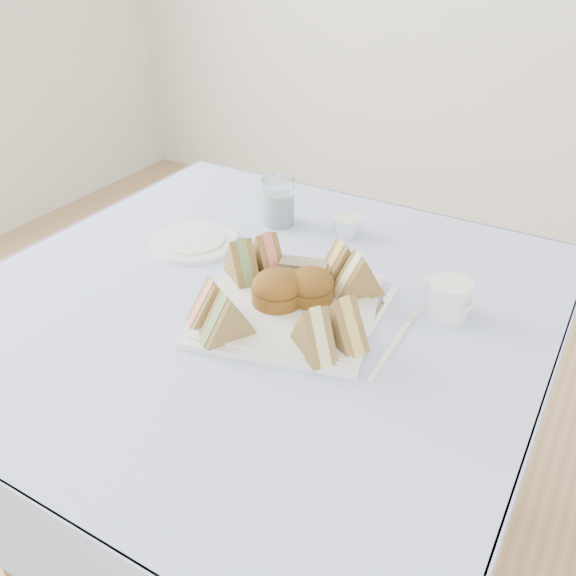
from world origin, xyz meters
The scene contains 21 objects.
floor centered at (0.00, 0.00, 0.00)m, with size 4.00×4.00×0.00m, color #9E7751.
table centered at (0.00, 0.00, 0.37)m, with size 0.90×0.90×0.74m, color brown.
tablecloth centered at (0.00, 0.00, 0.74)m, with size 1.02×1.02×0.01m, color #B0C3F0.
serving_plate centered at (0.08, -0.01, 0.75)m, with size 0.30×0.30×0.01m, color white.
sandwich_fl_a centered at (-0.01, -0.11, 0.80)m, with size 0.09×0.04×0.08m, color olive, non-canonical shape.
sandwich_fl_b centered at (0.04, -0.13, 0.80)m, with size 0.09×0.04×0.08m, color olive, non-canonical shape.
sandwich_fr_a centered at (0.20, -0.05, 0.80)m, with size 0.09×0.04×0.08m, color olive, non-canonical shape.
sandwich_fr_b centered at (0.18, -0.10, 0.80)m, with size 0.09×0.04×0.08m, color olive, non-canonical shape.
sandwich_bl_a centered at (-0.04, 0.03, 0.80)m, with size 0.09×0.04×0.08m, color olive, non-canonical shape.
sandwich_bl_b centered at (-0.02, 0.08, 0.80)m, with size 0.09×0.04×0.08m, color olive, non-canonical shape.
sandwich_br_a centered at (0.16, 0.09, 0.80)m, with size 0.09×0.04×0.08m, color olive, non-canonical shape.
sandwich_br_b centered at (0.12, 0.11, 0.80)m, with size 0.09×0.04×0.08m, color olive, non-canonical shape.
scone_left centered at (0.06, -0.01, 0.79)m, with size 0.09×0.09×0.06m, color brown.
scone_right centered at (0.10, 0.03, 0.79)m, with size 0.08×0.08×0.06m, color brown.
pastry_slice centered at (0.06, 0.08, 0.78)m, with size 0.09×0.04×0.04m, color tan.
side_plate centered at (-0.22, 0.11, 0.75)m, with size 0.18×0.18×0.01m, color white.
water_glass centered at (-0.12, 0.28, 0.80)m, with size 0.07×0.07×0.10m, color white.
tea_strainer centered at (0.04, 0.31, 0.76)m, with size 0.07×0.07×0.04m, color white.
knife centered at (0.22, 0.07, 0.75)m, with size 0.01×0.18×0.00m, color white.
fork centered at (0.27, -0.03, 0.75)m, with size 0.01×0.17×0.00m, color white.
creamer_jug centered at (0.32, 0.12, 0.78)m, with size 0.07×0.07×0.06m, color white.
Camera 1 is at (0.52, -0.77, 1.35)m, focal length 38.00 mm.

